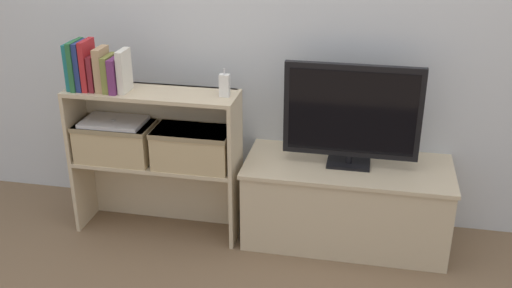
% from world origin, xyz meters
% --- Properties ---
extents(ground_plane, '(16.00, 16.00, 0.00)m').
position_xyz_m(ground_plane, '(0.00, 0.00, 0.00)').
color(ground_plane, brown).
extents(wall_back, '(10.00, 0.05, 2.40)m').
position_xyz_m(wall_back, '(0.00, 0.49, 1.20)').
color(wall_back, silver).
rests_on(wall_back, ground_plane).
extents(tv_stand, '(1.07, 0.48, 0.44)m').
position_xyz_m(tv_stand, '(0.47, 0.23, 0.22)').
color(tv_stand, '#CCB793').
rests_on(tv_stand, ground_plane).
extents(tv, '(0.68, 0.14, 0.54)m').
position_xyz_m(tv, '(0.47, 0.23, 0.73)').
color(tv, black).
rests_on(tv, tv_stand).
extents(bookshelf_lower_tier, '(0.89, 0.26, 0.41)m').
position_xyz_m(bookshelf_lower_tier, '(-0.54, 0.18, 0.26)').
color(bookshelf_lower_tier, '#CCB793').
rests_on(bookshelf_lower_tier, ground_plane).
extents(bookshelf_upper_tier, '(0.89, 0.26, 0.39)m').
position_xyz_m(bookshelf_upper_tier, '(-0.54, 0.18, 0.66)').
color(bookshelf_upper_tier, '#CCB793').
rests_on(bookshelf_upper_tier, bookshelf_lower_tier).
extents(book_teal, '(0.02, 0.13, 0.24)m').
position_xyz_m(book_teal, '(-0.95, 0.10, 0.92)').
color(book_teal, '#1E7075').
rests_on(book_teal, bookshelf_upper_tier).
extents(book_forest, '(0.02, 0.16, 0.25)m').
position_xyz_m(book_forest, '(-0.92, 0.10, 0.93)').
color(book_forest, '#286638').
rests_on(book_forest, bookshelf_upper_tier).
extents(book_navy, '(0.03, 0.14, 0.25)m').
position_xyz_m(book_navy, '(-0.89, 0.10, 0.93)').
color(book_navy, navy).
rests_on(book_navy, bookshelf_upper_tier).
extents(book_crimson, '(0.03, 0.14, 0.26)m').
position_xyz_m(book_crimson, '(-0.86, 0.10, 0.93)').
color(book_crimson, '#B22328').
rests_on(book_crimson, bookshelf_upper_tier).
extents(book_maroon, '(0.03, 0.13, 0.18)m').
position_xyz_m(book_maroon, '(-0.83, 0.10, 0.90)').
color(book_maroon, maroon).
rests_on(book_maroon, bookshelf_upper_tier).
extents(book_tan, '(0.04, 0.13, 0.22)m').
position_xyz_m(book_tan, '(-0.79, 0.10, 0.92)').
color(book_tan, tan).
rests_on(book_tan, bookshelf_upper_tier).
extents(book_olive, '(0.03, 0.14, 0.18)m').
position_xyz_m(book_olive, '(-0.75, 0.10, 0.90)').
color(book_olive, olive).
rests_on(book_olive, bookshelf_upper_tier).
extents(book_plum, '(0.03, 0.16, 0.18)m').
position_xyz_m(book_plum, '(-0.71, 0.10, 0.89)').
color(book_plum, '#6B2D66').
rests_on(book_plum, bookshelf_upper_tier).
extents(book_ivory, '(0.03, 0.12, 0.22)m').
position_xyz_m(book_ivory, '(-0.67, 0.10, 0.91)').
color(book_ivory, silver).
rests_on(book_ivory, bookshelf_upper_tier).
extents(baby_monitor, '(0.05, 0.04, 0.14)m').
position_xyz_m(baby_monitor, '(-0.16, 0.13, 0.86)').
color(baby_monitor, white).
rests_on(baby_monitor, bookshelf_upper_tier).
extents(storage_basket_left, '(0.40, 0.23, 0.20)m').
position_xyz_m(storage_basket_left, '(-0.76, 0.12, 0.53)').
color(storage_basket_left, tan).
rests_on(storage_basket_left, bookshelf_lower_tier).
extents(storage_basket_right, '(0.40, 0.23, 0.20)m').
position_xyz_m(storage_basket_right, '(-0.33, 0.12, 0.53)').
color(storage_basket_right, tan).
rests_on(storage_basket_right, bookshelf_lower_tier).
extents(laptop, '(0.32, 0.21, 0.02)m').
position_xyz_m(laptop, '(-0.76, 0.12, 0.63)').
color(laptop, '#BCBCC1').
rests_on(laptop, storage_basket_left).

